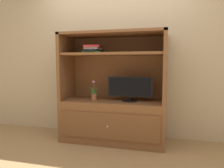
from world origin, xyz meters
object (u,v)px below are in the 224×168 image
at_px(potted_plant, 94,95).
at_px(tv_monitor, 130,88).
at_px(media_console, 113,108).
at_px(magazine_stack, 93,49).

bearing_deg(potted_plant, tv_monitor, 1.51).
bearing_deg(media_console, tv_monitor, -2.87).
relative_size(media_console, potted_plant, 5.13).
relative_size(media_console, tv_monitor, 2.48).
xyz_separation_m(tv_monitor, magazine_stack, (-0.56, 0.01, 0.57)).
xyz_separation_m(media_console, magazine_stack, (-0.30, -0.01, 0.87)).
bearing_deg(magazine_stack, media_console, 1.03).
bearing_deg(tv_monitor, potted_plant, -178.49).
xyz_separation_m(media_console, tv_monitor, (0.26, -0.01, 0.30)).
distance_m(media_console, magazine_stack, 0.92).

